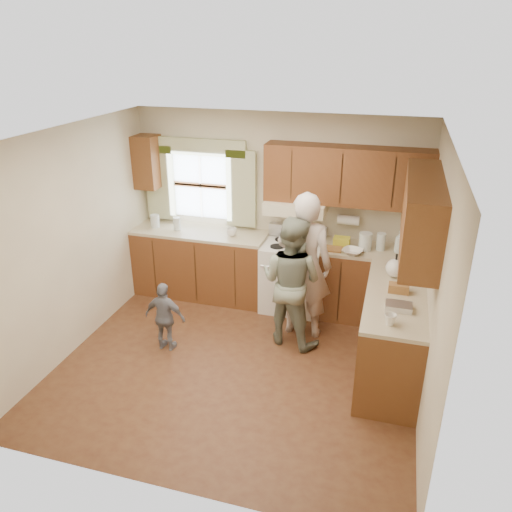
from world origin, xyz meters
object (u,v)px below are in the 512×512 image
(woman_left, at_px, (304,266))
(child, at_px, (165,317))
(stove, at_px, (292,275))
(woman_right, at_px, (291,281))

(woman_left, bearing_deg, child, 29.29)
(stove, distance_m, child, 1.81)
(stove, bearing_deg, woman_left, -66.64)
(woman_right, distance_m, child, 1.48)
(stove, distance_m, woman_left, 0.77)
(woman_left, relative_size, child, 2.14)
(woman_left, height_order, child, woman_left)
(woman_left, distance_m, woman_right, 0.26)
(stove, relative_size, child, 1.28)
(stove, bearing_deg, child, -130.65)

